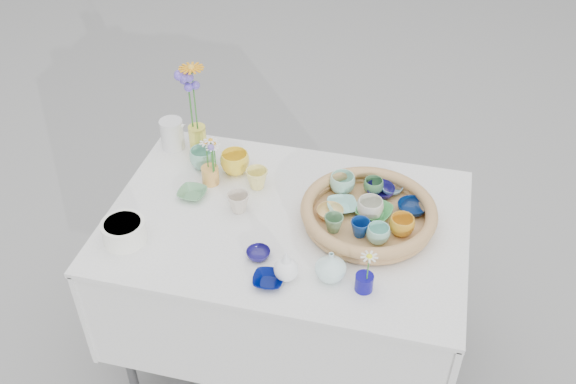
% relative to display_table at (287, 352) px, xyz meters
% --- Properties ---
extents(ground, '(80.00, 80.00, 0.00)m').
position_rel_display_table_xyz_m(ground, '(0.00, 0.00, 0.00)').
color(ground, gray).
extents(display_table, '(1.26, 0.86, 0.77)m').
position_rel_display_table_xyz_m(display_table, '(0.00, 0.00, 0.00)').
color(display_table, white).
rests_on(display_table, ground).
extents(wicker_tray, '(0.47, 0.47, 0.08)m').
position_rel_display_table_xyz_m(wicker_tray, '(0.28, 0.05, 0.80)').
color(wicker_tray, '#A06C35').
rests_on(wicker_tray, display_table).
extents(tray_ceramic_0, '(0.12, 0.12, 0.03)m').
position_rel_display_table_xyz_m(tray_ceramic_0, '(0.30, 0.19, 0.80)').
color(tray_ceramic_0, '#151051').
rests_on(tray_ceramic_0, wicker_tray).
extents(tray_ceramic_1, '(0.13, 0.13, 0.03)m').
position_rel_display_table_xyz_m(tray_ceramic_1, '(0.42, 0.12, 0.80)').
color(tray_ceramic_1, '#061D4E').
rests_on(tray_ceramic_1, wicker_tray).
extents(tray_ceramic_2, '(0.11, 0.11, 0.07)m').
position_rel_display_table_xyz_m(tray_ceramic_2, '(0.40, 0.00, 0.82)').
color(tray_ceramic_2, gold).
rests_on(tray_ceramic_2, wicker_tray).
extents(tray_ceramic_3, '(0.15, 0.15, 0.03)m').
position_rel_display_table_xyz_m(tray_ceramic_3, '(0.30, 0.07, 0.80)').
color(tray_ceramic_3, '#419F4F').
rests_on(tray_ceramic_3, wicker_tray).
extents(tray_ceramic_4, '(0.08, 0.08, 0.06)m').
position_rel_display_table_xyz_m(tray_ceramic_4, '(0.17, -0.04, 0.81)').
color(tray_ceramic_4, '#5C895F').
rests_on(tray_ceramic_4, wicker_tray).
extents(tray_ceramic_5, '(0.13, 0.13, 0.03)m').
position_rel_display_table_xyz_m(tray_ceramic_5, '(0.18, 0.08, 0.80)').
color(tray_ceramic_5, '#88CFC6').
rests_on(tray_ceramic_5, wicker_tray).
extents(tray_ceramic_6, '(0.12, 0.12, 0.07)m').
position_rel_display_table_xyz_m(tray_ceramic_6, '(0.17, 0.17, 0.82)').
color(tray_ceramic_6, '#95D1BB').
rests_on(tray_ceramic_6, wicker_tray).
extents(tray_ceramic_7, '(0.10, 0.10, 0.07)m').
position_rel_display_table_xyz_m(tray_ceramic_7, '(0.28, 0.06, 0.82)').
color(tray_ceramic_7, beige).
rests_on(tray_ceramic_7, wicker_tray).
extents(tray_ceramic_8, '(0.10, 0.10, 0.03)m').
position_rel_display_table_xyz_m(tray_ceramic_8, '(0.34, 0.22, 0.80)').
color(tray_ceramic_8, '#7BB6E1').
rests_on(tray_ceramic_8, wicker_tray).
extents(tray_ceramic_9, '(0.08, 0.08, 0.06)m').
position_rel_display_table_xyz_m(tray_ceramic_9, '(0.26, -0.04, 0.81)').
color(tray_ceramic_9, navy).
rests_on(tray_ceramic_9, wicker_tray).
extents(tray_ceramic_10, '(0.11, 0.11, 0.03)m').
position_rel_display_table_xyz_m(tray_ceramic_10, '(0.15, 0.03, 0.80)').
color(tray_ceramic_10, '#F2BF6B').
rests_on(tray_ceramic_10, wicker_tray).
extents(tray_ceramic_11, '(0.10, 0.10, 0.06)m').
position_rel_display_table_xyz_m(tray_ceramic_11, '(0.33, -0.06, 0.81)').
color(tray_ceramic_11, '#8BD4C3').
rests_on(tray_ceramic_11, wicker_tray).
extents(tray_ceramic_12, '(0.10, 0.10, 0.06)m').
position_rel_display_table_xyz_m(tray_ceramic_12, '(0.28, 0.19, 0.81)').
color(tray_ceramic_12, '#457C4D').
rests_on(tray_ceramic_12, wicker_tray).
extents(loose_ceramic_0, '(0.11, 0.11, 0.09)m').
position_rel_display_table_xyz_m(loose_ceramic_0, '(-0.26, 0.22, 0.81)').
color(loose_ceramic_0, yellow).
rests_on(loose_ceramic_0, display_table).
extents(loose_ceramic_1, '(0.11, 0.11, 0.08)m').
position_rel_display_table_xyz_m(loose_ceramic_1, '(-0.15, 0.15, 0.80)').
color(loose_ceramic_1, '#EFE176').
rests_on(loose_ceramic_1, display_table).
extents(loose_ceramic_2, '(0.11, 0.11, 0.03)m').
position_rel_display_table_xyz_m(loose_ceramic_2, '(-0.37, 0.04, 0.78)').
color(loose_ceramic_2, '#5F9968').
rests_on(loose_ceramic_2, display_table).
extents(loose_ceramic_3, '(0.08, 0.08, 0.07)m').
position_rel_display_table_xyz_m(loose_ceramic_3, '(-0.18, 0.00, 0.80)').
color(loose_ceramic_3, beige).
rests_on(loose_ceramic_3, display_table).
extents(loose_ceramic_4, '(0.09, 0.09, 0.02)m').
position_rel_display_table_xyz_m(loose_ceramic_4, '(-0.05, -0.21, 0.78)').
color(loose_ceramic_4, navy).
rests_on(loose_ceramic_4, display_table).
extents(loose_ceramic_5, '(0.12, 0.12, 0.08)m').
position_rel_display_table_xyz_m(loose_ceramic_5, '(-0.39, 0.22, 0.80)').
color(loose_ceramic_5, '#7CBFA5').
rests_on(loose_ceramic_5, display_table).
extents(loose_ceramic_6, '(0.11, 0.11, 0.02)m').
position_rel_display_table_xyz_m(loose_ceramic_6, '(0.02, -0.31, 0.78)').
color(loose_ceramic_6, '#010A4E').
rests_on(loose_ceramic_6, display_table).
extents(fluted_bowl, '(0.19, 0.19, 0.08)m').
position_rel_display_table_xyz_m(fluted_bowl, '(-0.50, -0.24, 0.80)').
color(fluted_bowl, white).
rests_on(fluted_bowl, display_table).
extents(bud_vase_paleblue, '(0.10, 0.10, 0.12)m').
position_rel_display_table_xyz_m(bud_vase_paleblue, '(0.07, -0.28, 0.83)').
color(bud_vase_paleblue, white).
rests_on(bud_vase_paleblue, display_table).
extents(bud_vase_seafoam, '(0.13, 0.13, 0.10)m').
position_rel_display_table_xyz_m(bud_vase_seafoam, '(0.20, -0.24, 0.82)').
color(bud_vase_seafoam, silver).
rests_on(bud_vase_seafoam, display_table).
extents(bud_vase_cobalt, '(0.08, 0.08, 0.06)m').
position_rel_display_table_xyz_m(bud_vase_cobalt, '(0.31, -0.26, 0.79)').
color(bud_vase_cobalt, '#0D0977').
rests_on(bud_vase_cobalt, display_table).
extents(single_daisy, '(0.07, 0.07, 0.11)m').
position_rel_display_table_xyz_m(single_daisy, '(0.32, -0.27, 0.87)').
color(single_daisy, white).
rests_on(single_daisy, bud_vase_cobalt).
extents(tall_vase_yellow, '(0.08, 0.08, 0.13)m').
position_rel_display_table_xyz_m(tall_vase_yellow, '(-0.43, 0.30, 0.83)').
color(tall_vase_yellow, yellow).
rests_on(tall_vase_yellow, display_table).
extents(gerbera, '(0.14, 0.14, 0.28)m').
position_rel_display_table_xyz_m(gerbera, '(-0.43, 0.29, 1.02)').
color(gerbera, orange).
rests_on(gerbera, tall_vase_yellow).
extents(hydrangea, '(0.11, 0.11, 0.29)m').
position_rel_display_table_xyz_m(hydrangea, '(-0.45, 0.30, 1.00)').
color(hydrangea, '#614DC8').
rests_on(hydrangea, tall_vase_yellow).
extents(white_pitcher, '(0.13, 0.10, 0.12)m').
position_rel_display_table_xyz_m(white_pitcher, '(-0.55, 0.32, 0.83)').
color(white_pitcher, silver).
rests_on(white_pitcher, display_table).
extents(daisy_cup, '(0.08, 0.08, 0.07)m').
position_rel_display_table_xyz_m(daisy_cup, '(-0.33, 0.13, 0.80)').
color(daisy_cup, '#E8A44C').
rests_on(daisy_cup, display_table).
extents(daisy_posy, '(0.09, 0.09, 0.15)m').
position_rel_display_table_xyz_m(daisy_posy, '(-0.32, 0.12, 0.91)').
color(daisy_posy, white).
rests_on(daisy_posy, daisy_cup).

